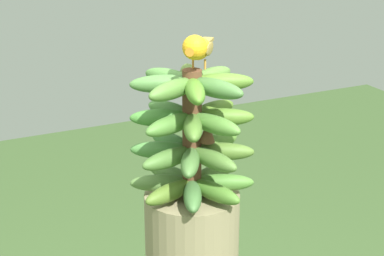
{
  "coord_description": "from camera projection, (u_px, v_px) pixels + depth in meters",
  "views": [
    {
      "loc": [
        1.36,
        -0.66,
        2.0
      ],
      "look_at": [
        0.0,
        0.0,
        1.45
      ],
      "focal_mm": 62.94,
      "sensor_mm": 36.0,
      "label": 1
    }
  ],
  "objects": [
    {
      "name": "banana_bunch",
      "position": [
        192.0,
        134.0,
        1.61
      ],
      "size": [
        0.3,
        0.3,
        0.32
      ],
      "color": "brown",
      "rests_on": "banana_tree"
    },
    {
      "name": "perched_bird",
      "position": [
        197.0,
        48.0,
        1.53
      ],
      "size": [
        0.16,
        0.14,
        0.09
      ],
      "color": "#C68933",
      "rests_on": "banana_bunch"
    }
  ]
}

